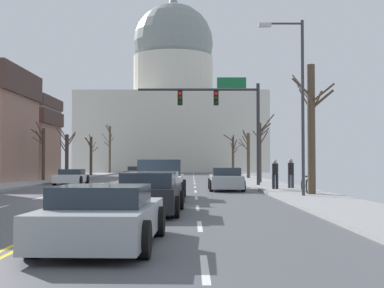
{
  "coord_description": "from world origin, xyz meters",
  "views": [
    {
      "loc": [
        3.31,
        -21.62,
        1.59
      ],
      "look_at": [
        3.33,
        32.71,
        3.5
      ],
      "focal_mm": 49.0,
      "sensor_mm": 36.0,
      "label": 1
    }
  ],
  "objects_px": {
    "sedan_oncoming_00": "(71,177)",
    "sedan_oncoming_01": "(137,173)",
    "signal_gantry": "(224,108)",
    "sedan_near_03": "(103,217)",
    "street_lamp_right": "(297,92)",
    "sedan_near_02": "(150,194)",
    "pedestrian_00": "(275,173)",
    "pickup_truck_near_01": "(159,181)",
    "bicycle_parked": "(305,186)",
    "sedan_near_00": "(226,180)",
    "pedestrian_01": "(291,172)"
  },
  "relations": [
    {
      "from": "pedestrian_01",
      "to": "sedan_near_02",
      "type": "bearing_deg",
      "value": -117.12
    },
    {
      "from": "pedestrian_00",
      "to": "bicycle_parked",
      "type": "relative_size",
      "value": 0.91
    },
    {
      "from": "pedestrian_01",
      "to": "bicycle_parked",
      "type": "distance_m",
      "value": 4.99
    },
    {
      "from": "pickup_truck_near_01",
      "to": "sedan_near_03",
      "type": "xyz_separation_m",
      "value": [
        -0.25,
        -12.88,
        -0.21
      ]
    },
    {
      "from": "bicycle_parked",
      "to": "sedan_near_03",
      "type": "bearing_deg",
      "value": -115.42
    },
    {
      "from": "pedestrian_00",
      "to": "street_lamp_right",
      "type": "bearing_deg",
      "value": -89.26
    },
    {
      "from": "bicycle_parked",
      "to": "sedan_oncoming_00",
      "type": "bearing_deg",
      "value": 137.22
    },
    {
      "from": "sedan_oncoming_01",
      "to": "pedestrian_00",
      "type": "bearing_deg",
      "value": -63.84
    },
    {
      "from": "street_lamp_right",
      "to": "sedan_oncoming_01",
      "type": "bearing_deg",
      "value": 110.94
    },
    {
      "from": "signal_gantry",
      "to": "sedan_oncoming_01",
      "type": "relative_size",
      "value": 1.75
    },
    {
      "from": "street_lamp_right",
      "to": "bicycle_parked",
      "type": "relative_size",
      "value": 4.39
    },
    {
      "from": "pickup_truck_near_01",
      "to": "bicycle_parked",
      "type": "xyz_separation_m",
      "value": [
        6.84,
        2.04,
        -0.27
      ]
    },
    {
      "from": "signal_gantry",
      "to": "sedan_oncoming_00",
      "type": "bearing_deg",
      "value": 158.87
    },
    {
      "from": "signal_gantry",
      "to": "street_lamp_right",
      "type": "height_order",
      "value": "street_lamp_right"
    },
    {
      "from": "street_lamp_right",
      "to": "sedan_near_03",
      "type": "distance_m",
      "value": 15.03
    },
    {
      "from": "sedan_near_00",
      "to": "pedestrian_00",
      "type": "height_order",
      "value": "pedestrian_00"
    },
    {
      "from": "sedan_near_03",
      "to": "bicycle_parked",
      "type": "distance_m",
      "value": 16.52
    },
    {
      "from": "sedan_near_02",
      "to": "sedan_oncoming_01",
      "type": "bearing_deg",
      "value": 96.69
    },
    {
      "from": "sedan_near_02",
      "to": "pedestrian_00",
      "type": "bearing_deg",
      "value": 64.71
    },
    {
      "from": "street_lamp_right",
      "to": "sedan_near_03",
      "type": "xyz_separation_m",
      "value": [
        -6.33,
        -12.98,
        -4.16
      ]
    },
    {
      "from": "street_lamp_right",
      "to": "bicycle_parked",
      "type": "distance_m",
      "value": 4.71
    },
    {
      "from": "sedan_near_02",
      "to": "sedan_oncoming_00",
      "type": "relative_size",
      "value": 1.04
    },
    {
      "from": "sedan_oncoming_00",
      "to": "sedan_oncoming_01",
      "type": "height_order",
      "value": "sedan_oncoming_01"
    },
    {
      "from": "sedan_near_00",
      "to": "bicycle_parked",
      "type": "relative_size",
      "value": 2.63
    },
    {
      "from": "sedan_oncoming_00",
      "to": "bicycle_parked",
      "type": "xyz_separation_m",
      "value": [
        14.16,
        -13.1,
        -0.03
      ]
    },
    {
      "from": "sedan_near_03",
      "to": "pedestrian_00",
      "type": "height_order",
      "value": "pedestrian_00"
    },
    {
      "from": "street_lamp_right",
      "to": "sedan_near_03",
      "type": "height_order",
      "value": "street_lamp_right"
    },
    {
      "from": "pickup_truck_near_01",
      "to": "sedan_near_03",
      "type": "height_order",
      "value": "pickup_truck_near_01"
    },
    {
      "from": "pickup_truck_near_01",
      "to": "pedestrian_00",
      "type": "distance_m",
      "value": 8.39
    },
    {
      "from": "signal_gantry",
      "to": "sedan_oncoming_01",
      "type": "height_order",
      "value": "signal_gantry"
    },
    {
      "from": "sedan_near_00",
      "to": "sedan_near_02",
      "type": "distance_m",
      "value": 13.89
    },
    {
      "from": "pedestrian_00",
      "to": "sedan_near_02",
      "type": "bearing_deg",
      "value": -115.29
    },
    {
      "from": "sedan_oncoming_00",
      "to": "pedestrian_00",
      "type": "relative_size",
      "value": 2.69
    },
    {
      "from": "sedan_near_00",
      "to": "pedestrian_00",
      "type": "distance_m",
      "value": 2.89
    },
    {
      "from": "sedan_oncoming_00",
      "to": "sedan_oncoming_01",
      "type": "bearing_deg",
      "value": 70.14
    },
    {
      "from": "pedestrian_01",
      "to": "bicycle_parked",
      "type": "bearing_deg",
      "value": -92.86
    },
    {
      "from": "pedestrian_01",
      "to": "bicycle_parked",
      "type": "relative_size",
      "value": 0.94
    },
    {
      "from": "sedan_near_03",
      "to": "pedestrian_01",
      "type": "height_order",
      "value": "pedestrian_01"
    },
    {
      "from": "sedan_near_02",
      "to": "sedan_near_03",
      "type": "height_order",
      "value": "sedan_near_02"
    },
    {
      "from": "sedan_near_02",
      "to": "pedestrian_01",
      "type": "bearing_deg",
      "value": 62.88
    },
    {
      "from": "pickup_truck_near_01",
      "to": "sedan_oncoming_01",
      "type": "bearing_deg",
      "value": 98.07
    },
    {
      "from": "pedestrian_01",
      "to": "signal_gantry",
      "type": "bearing_deg",
      "value": 131.88
    },
    {
      "from": "sedan_oncoming_00",
      "to": "sedan_oncoming_01",
      "type": "distance_m",
      "value": 10.93
    },
    {
      "from": "signal_gantry",
      "to": "pickup_truck_near_01",
      "type": "relative_size",
      "value": 1.45
    },
    {
      "from": "sedan_near_03",
      "to": "pickup_truck_near_01",
      "type": "bearing_deg",
      "value": 88.89
    },
    {
      "from": "signal_gantry",
      "to": "sedan_near_03",
      "type": "relative_size",
      "value": 1.79
    },
    {
      "from": "street_lamp_right",
      "to": "sedan_near_02",
      "type": "relative_size",
      "value": 1.71
    },
    {
      "from": "sedan_near_02",
      "to": "bicycle_parked",
      "type": "xyz_separation_m",
      "value": [
        6.69,
        8.6,
        -0.12
      ]
    },
    {
      "from": "pickup_truck_near_01",
      "to": "sedan_oncoming_01",
      "type": "distance_m",
      "value": 25.67
    },
    {
      "from": "street_lamp_right",
      "to": "pedestrian_01",
      "type": "xyz_separation_m",
      "value": [
        1.01,
        6.89,
        -3.66
      ]
    }
  ]
}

